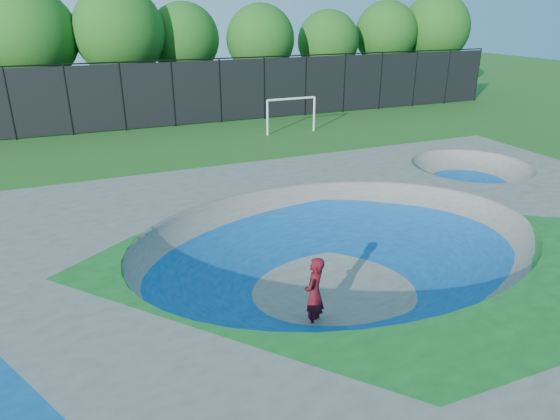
% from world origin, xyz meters
% --- Properties ---
extents(ground, '(120.00, 120.00, 0.00)m').
position_xyz_m(ground, '(0.00, 0.00, 0.00)').
color(ground, '#1D5216').
rests_on(ground, ground).
extents(skate_deck, '(22.00, 14.00, 1.50)m').
position_xyz_m(skate_deck, '(0.00, 0.00, 0.75)').
color(skate_deck, gray).
rests_on(skate_deck, ground).
extents(skater, '(0.77, 0.75, 1.79)m').
position_xyz_m(skater, '(-1.49, -1.48, 0.89)').
color(skater, '#AF0E1C').
rests_on(skater, ground).
extents(skateboard, '(0.73, 0.68, 0.05)m').
position_xyz_m(skateboard, '(-1.49, -1.48, 0.03)').
color(skateboard, black).
rests_on(skateboard, ground).
extents(soccer_goal, '(3.13, 0.12, 2.07)m').
position_xyz_m(soccer_goal, '(5.98, 16.59, 1.43)').
color(soccer_goal, white).
rests_on(soccer_goal, ground).
extents(fence, '(48.09, 0.09, 4.04)m').
position_xyz_m(fence, '(0.00, 21.00, 2.10)').
color(fence, black).
rests_on(fence, ground).
extents(treeline, '(53.51, 7.04, 8.38)m').
position_xyz_m(treeline, '(0.08, 25.65, 5.05)').
color(treeline, '#483924').
rests_on(treeline, ground).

